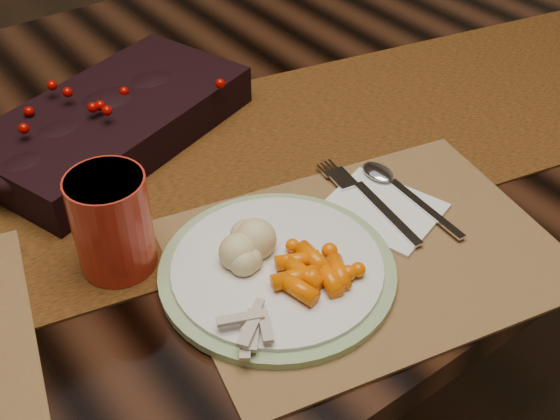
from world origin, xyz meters
TOP-DOWN VIEW (x-y plane):
  - dining_table at (0.00, 0.00)m, footprint 1.80×1.00m
  - table_runner at (-0.05, -0.07)m, footprint 1.90×0.76m
  - centerpiece at (-0.04, 0.05)m, footprint 0.42×0.31m
  - placemat_main at (0.08, -0.33)m, footprint 0.49×0.40m
  - dinner_plate at (-0.02, -0.30)m, footprint 0.34×0.34m
  - baby_carrots at (-0.01, -0.33)m, footprint 0.15×0.13m
  - mashed_potatoes at (-0.04, -0.27)m, footprint 0.10×0.09m
  - turkey_shreds at (-0.10, -0.36)m, footprint 0.08×0.07m
  - napkin at (0.15, -0.29)m, footprint 0.15×0.16m
  - fork at (0.15, -0.28)m, footprint 0.05×0.17m
  - spoon at (0.19, -0.30)m, footprint 0.04×0.16m
  - red_cup at (-0.15, -0.18)m, footprint 0.10×0.10m

SIDE VIEW (x-z plane):
  - dining_table at x=0.00m, z-range 0.00..0.75m
  - table_runner at x=-0.05m, z-range 0.75..0.75m
  - placemat_main at x=0.08m, z-range 0.75..0.75m
  - napkin at x=0.15m, z-range 0.75..0.76m
  - fork at x=0.15m, z-range 0.76..0.76m
  - spoon at x=0.19m, z-range 0.76..0.76m
  - dinner_plate at x=-0.02m, z-range 0.75..0.77m
  - turkey_shreds at x=-0.10m, z-range 0.77..0.78m
  - baby_carrots at x=-0.01m, z-range 0.77..0.79m
  - centerpiece at x=-0.04m, z-range 0.75..0.83m
  - mashed_potatoes at x=-0.04m, z-range 0.77..0.81m
  - red_cup at x=-0.15m, z-range 0.75..0.87m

